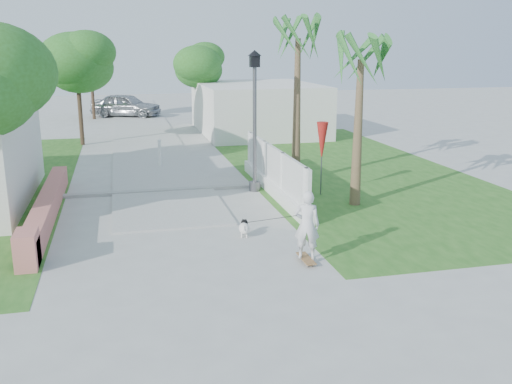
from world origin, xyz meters
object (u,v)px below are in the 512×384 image
object	(u,v)px
street_lamp	(255,116)
skateboarder	(275,221)
bollard	(160,152)
patio_umbrella	(322,142)
dog	(244,228)
parked_car	(126,105)

from	to	relation	value
street_lamp	skateboarder	world-z (taller)	street_lamp
bollard	patio_umbrella	distance (m)	7.25
dog	parked_car	size ratio (longest dim) A/B	0.13
patio_umbrella	dog	world-z (taller)	patio_umbrella
skateboarder	dog	xyz separation A→B (m)	(-0.47, 1.13, -0.49)
dog	parked_car	bearing A→B (deg)	108.50
street_lamp	parked_car	xyz separation A→B (m)	(-3.66, 21.10, -1.66)
street_lamp	skateboarder	size ratio (longest dim) A/B	1.71
street_lamp	patio_umbrella	xyz separation A→B (m)	(1.90, -1.00, -0.74)
parked_car	patio_umbrella	bearing A→B (deg)	-141.62
street_lamp	bollard	size ratio (longest dim) A/B	4.07
parked_car	dog	bearing A→B (deg)	-150.45
bollard	skateboarder	world-z (taller)	skateboarder
patio_umbrella	street_lamp	bearing A→B (deg)	152.24
patio_umbrella	bollard	bearing A→B (deg)	129.91
street_lamp	dog	bearing A→B (deg)	-106.64
skateboarder	dog	world-z (taller)	skateboarder
street_lamp	patio_umbrella	distance (m)	2.27
parked_car	bollard	bearing A→B (deg)	-152.43
patio_umbrella	parked_car	distance (m)	22.81
dog	parked_car	world-z (taller)	parked_car
street_lamp	bollard	distance (m)	5.56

